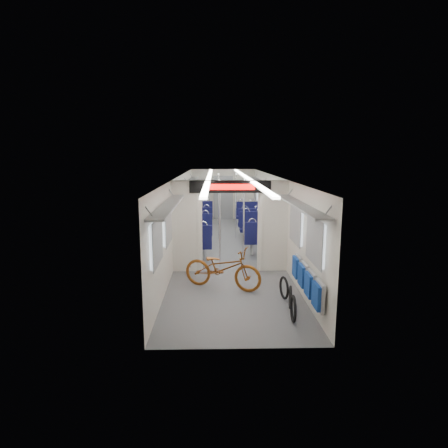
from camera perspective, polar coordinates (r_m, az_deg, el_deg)
The scene contains 14 objects.
carriage at distance 11.09m, azimuth 0.57°, elevation 3.11°, with size 12.00×12.02×2.31m.
bicycle at distance 8.28m, azimuth -0.23°, elevation -6.71°, with size 0.62×1.78×0.94m, color brown.
flip_bench at distance 7.33m, azimuth 12.45°, elevation -8.32°, with size 0.12×2.09×0.50m.
bike_hoop_a at distance 6.87m, azimuth 10.50°, elevation -12.76°, with size 0.49×0.49×0.05m, color black.
bike_hoop_b at distance 7.42m, azimuth 10.08°, elevation -11.11°, with size 0.45×0.45×0.05m, color black.
bike_hoop_c at distance 7.87m, azimuth 9.13°, elevation -9.74°, with size 0.47×0.47×0.05m, color black.
seat_bay_near_left at distance 11.38m, azimuth -4.18°, elevation -1.53°, with size 0.94×2.20×1.14m.
seat_bay_near_right at distance 11.94m, azimuth 4.94°, elevation -1.00°, with size 0.93×2.17×1.13m.
seat_bay_far_left at distance 15.18m, azimuth -3.48°, elevation 1.40°, with size 0.90×2.05×1.09m.
seat_bay_far_right at distance 14.63m, azimuth 3.78°, elevation 1.13°, with size 0.94×2.20×1.14m.
stanchion_near_left at distance 9.72m, azimuth -0.62°, elevation 0.00°, with size 0.04×0.04×2.30m, color silver.
stanchion_near_right at distance 10.01m, azimuth 3.02°, elevation 0.29°, with size 0.04×0.04×2.30m, color silver.
stanchion_far_left at distance 13.06m, azimuth -0.80°, elevation 2.66°, with size 0.04×0.04×2.30m, color silver.
stanchion_far_right at distance 13.16m, azimuth 1.83°, elevation 2.72°, with size 0.04×0.04×2.30m, color silver.
Camera 1 is at (-0.37, -11.26, 2.89)m, focal length 30.00 mm.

